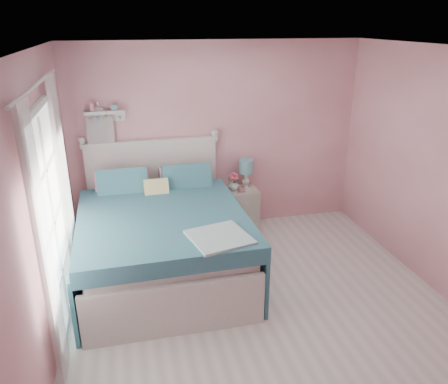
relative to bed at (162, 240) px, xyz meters
name	(u,v)px	position (x,y,z in m)	size (l,w,h in m)	color
floor	(265,316)	(0.92, -1.08, -0.43)	(4.50, 4.50, 0.00)	beige
room_shell	(272,170)	(0.92, -1.08, 1.15)	(4.50, 4.50, 4.50)	tan
bed	(162,240)	(0.00, 0.00, 0.00)	(1.86, 2.34, 1.35)	silver
nightstand	(242,209)	(1.23, 0.94, -0.13)	(0.42, 0.42, 0.60)	beige
table_lamp	(246,168)	(1.29, 0.99, 0.46)	(0.21, 0.21, 0.41)	white
vase	(234,185)	(1.10, 0.93, 0.25)	(0.16, 0.16, 0.16)	silver
teacup	(242,189)	(1.19, 0.84, 0.21)	(0.10, 0.10, 0.08)	#C18189
roses	(234,177)	(1.10, 0.93, 0.37)	(0.14, 0.11, 0.12)	#E44D6F
wall_shelf	(105,113)	(-0.55, 1.11, 1.30)	(0.50, 0.15, 0.25)	silver
hanging_dress	(101,139)	(-0.63, 1.10, 0.97)	(0.34, 0.03, 0.72)	white
french_door	(53,224)	(-1.05, -0.68, 0.64)	(0.04, 1.32, 2.16)	silver
curtain_near	(45,252)	(-1.00, -1.43, 0.75)	(0.04, 0.40, 2.32)	white
curtain_far	(65,185)	(-1.00, 0.06, 0.75)	(0.04, 0.40, 2.32)	white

